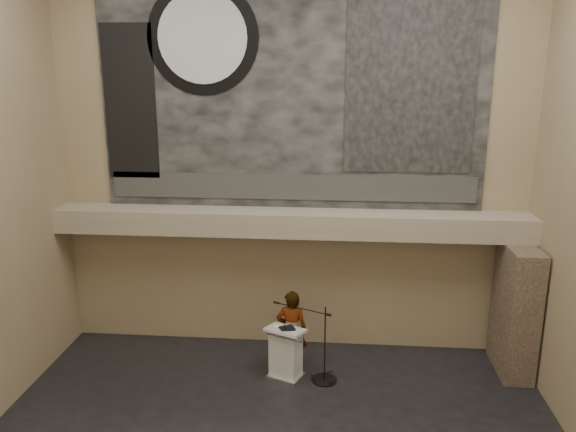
{
  "coord_description": "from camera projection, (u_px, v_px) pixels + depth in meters",
  "views": [
    {
      "loc": [
        0.95,
        -7.75,
        6.1
      ],
      "look_at": [
        0.0,
        3.2,
        3.2
      ],
      "focal_mm": 35.0,
      "sensor_mm": 36.0,
      "label": 1
    }
  ],
  "objects": [
    {
      "name": "sprinkler_left",
      "position": [
        215.0,
        234.0,
        11.97
      ],
      "size": [
        0.04,
        0.04,
        0.06
      ],
      "primitive_type": "cylinder",
      "color": "#B2893D",
      "rests_on": "soffit"
    },
    {
      "name": "banner_text_strip",
      "position": [
        291.0,
        187.0,
        11.95
      ],
      "size": [
        7.76,
        0.02,
        0.55
      ],
      "primitive_type": "cube",
      "color": "#2D2D2D",
      "rests_on": "banner"
    },
    {
      "name": "stone_pier",
      "position": [
        515.0,
        310.0,
        11.4
      ],
      "size": [
        0.6,
        1.4,
        2.7
      ],
      "primitive_type": "cube",
      "color": "#45362A",
      "rests_on": "floor"
    },
    {
      "name": "lectern",
      "position": [
        286.0,
        353.0,
        11.27
      ],
      "size": [
        0.88,
        0.77,
        1.14
      ],
      "rotation": [
        0.0,
        0.0,
        -0.41
      ],
      "color": "silver",
      "rests_on": "floor"
    },
    {
      "name": "banner_brick_print",
      "position": [
        130.0,
        103.0,
        11.79
      ],
      "size": [
        1.1,
        0.02,
        3.2
      ],
      "primitive_type": "cube",
      "color": "black",
      "rests_on": "banner"
    },
    {
      "name": "binder",
      "position": [
        287.0,
        328.0,
        11.09
      ],
      "size": [
        0.35,
        0.33,
        0.04
      ],
      "primitive_type": "cube",
      "rotation": [
        0.0,
        0.0,
        0.42
      ],
      "color": "black",
      "rests_on": "lectern"
    },
    {
      "name": "banner_clock_rim",
      "position": [
        202.0,
        37.0,
        11.32
      ],
      "size": [
        2.3,
        0.02,
        2.3
      ],
      "primitive_type": "cylinder",
      "rotation": [
        1.57,
        0.0,
        0.0
      ],
      "color": "black",
      "rests_on": "banner"
    },
    {
      "name": "wall_front",
      "position": [
        205.0,
        326.0,
        4.16
      ],
      "size": [
        10.0,
        0.02,
        8.5
      ],
      "primitive_type": "cube",
      "color": "#8D7759",
      "rests_on": "floor"
    },
    {
      "name": "soffit",
      "position": [
        290.0,
        223.0,
        11.81
      ],
      "size": [
        10.0,
        0.8,
        0.5
      ],
      "primitive_type": "cube",
      "color": "gray",
      "rests_on": "wall_back"
    },
    {
      "name": "papers",
      "position": [
        278.0,
        329.0,
        11.11
      ],
      "size": [
        0.33,
        0.37,
        0.0
      ],
      "primitive_type": "cube",
      "rotation": [
        0.0,
        0.0,
        0.41
      ],
      "color": "white",
      "rests_on": "lectern"
    },
    {
      "name": "wall_back",
      "position": [
        291.0,
        158.0,
        11.86
      ],
      "size": [
        10.0,
        0.02,
        8.5
      ],
      "primitive_type": "cube",
      "color": "#8D7759",
      "rests_on": "floor"
    },
    {
      "name": "sprinkler_right",
      "position": [
        380.0,
        238.0,
        11.68
      ],
      "size": [
        0.04,
        0.04,
        0.06
      ],
      "primitive_type": "cylinder",
      "color": "#B2893D",
      "rests_on": "soffit"
    },
    {
      "name": "banner_building_print",
      "position": [
        411.0,
        84.0,
        11.2
      ],
      "size": [
        2.6,
        0.02,
        3.6
      ],
      "primitive_type": "cube",
      "color": "black",
      "rests_on": "banner"
    },
    {
      "name": "speaker_person",
      "position": [
        292.0,
        331.0,
        11.51
      ],
      "size": [
        0.64,
        0.42,
        1.75
      ],
      "primitive_type": "imported",
      "rotation": [
        0.0,
        0.0,
        3.13
      ],
      "color": "silver",
      "rests_on": "floor"
    },
    {
      "name": "mic_stand",
      "position": [
        323.0,
        369.0,
        11.28
      ],
      "size": [
        1.33,
        0.76,
        1.6
      ],
      "rotation": [
        0.0,
        0.0,
        -0.43
      ],
      "color": "black",
      "rests_on": "floor"
    },
    {
      "name": "banner",
      "position": [
        291.0,
        88.0,
        11.47
      ],
      "size": [
        8.0,
        0.05,
        5.0
      ],
      "primitive_type": "cube",
      "color": "black",
      "rests_on": "wall_back"
    },
    {
      "name": "banner_clock_face",
      "position": [
        202.0,
        37.0,
        11.3
      ],
      "size": [
        1.84,
        0.02,
        1.84
      ],
      "primitive_type": "cylinder",
      "rotation": [
        1.57,
        0.0,
        0.0
      ],
      "color": "silver",
      "rests_on": "banner"
    }
  ]
}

